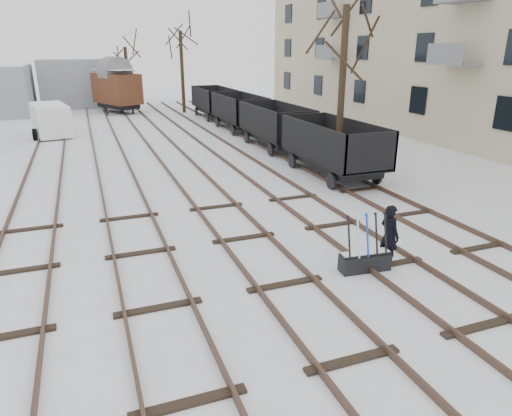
{
  "coord_description": "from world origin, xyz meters",
  "views": [
    {
      "loc": [
        -4.04,
        -8.81,
        5.34
      ],
      "look_at": [
        0.11,
        2.26,
        1.2
      ],
      "focal_mm": 32.0,
      "sensor_mm": 36.0,
      "label": 1
    }
  ],
  "objects": [
    {
      "name": "tracks",
      "position": [
        -0.0,
        13.67,
        0.07
      ],
      "size": [
        13.9,
        52.0,
        0.16
      ],
      "color": "black",
      "rests_on": "ground"
    },
    {
      "name": "ground",
      "position": [
        0.0,
        0.0,
        0.0
      ],
      "size": [
        120.0,
        120.0,
        0.0
      ],
      "primitive_type": "plane",
      "color": "white",
      "rests_on": "ground"
    },
    {
      "name": "tree_near",
      "position": [
        6.54,
        8.86,
        3.52
      ],
      "size": [
        0.3,
        0.3,
        7.04
      ],
      "primitive_type": "cylinder",
      "color": "black",
      "rests_on": "ground"
    },
    {
      "name": "panel_van",
      "position": [
        -6.05,
        23.55,
        1.03
      ],
      "size": [
        2.7,
        4.78,
        1.99
      ],
      "rotation": [
        0.0,
        0.0,
        0.17
      ],
      "color": "white",
      "rests_on": "ground"
    },
    {
      "name": "apartment_block",
      "position": [
        19.95,
        14.0,
        8.05
      ],
      "size": [
        10.12,
        45.0,
        16.1
      ],
      "color": "beige",
      "rests_on": "ground"
    },
    {
      "name": "freight_wagon_a",
      "position": [
        6.0,
        8.41,
        0.91
      ],
      "size": [
        2.33,
        5.82,
        2.38
      ],
      "color": "black",
      "rests_on": "ground"
    },
    {
      "name": "tree_far_right",
      "position": [
        4.37,
        31.69,
        3.39
      ],
      "size": [
        0.3,
        0.3,
        6.78
      ],
      "primitive_type": "cylinder",
      "color": "black",
      "rests_on": "ground"
    },
    {
      "name": "freight_wagon_c",
      "position": [
        6.0,
        21.21,
        0.91
      ],
      "size": [
        2.33,
        5.82,
        2.38
      ],
      "color": "black",
      "rests_on": "ground"
    },
    {
      "name": "shed_right",
      "position": [
        -4.0,
        40.0,
        2.25
      ],
      "size": [
        7.0,
        6.0,
        4.5
      ],
      "color": "#909AA3",
      "rests_on": "ground"
    },
    {
      "name": "freight_wagon_d",
      "position": [
        6.0,
        27.61,
        0.91
      ],
      "size": [
        2.33,
        5.82,
        2.38
      ],
      "color": "black",
      "rests_on": "ground"
    },
    {
      "name": "tree_far_left",
      "position": [
        0.13,
        35.52,
        2.75
      ],
      "size": [
        0.3,
        0.3,
        5.5
      ],
      "primitive_type": "cylinder",
      "color": "black",
      "rests_on": "ground"
    },
    {
      "name": "freight_wagon_b",
      "position": [
        6.0,
        14.81,
        0.91
      ],
      "size": [
        2.33,
        5.82,
        2.38
      ],
      "color": "black",
      "rests_on": "ground"
    },
    {
      "name": "worker",
      "position": [
        2.96,
        0.11,
        0.82
      ],
      "size": [
        0.48,
        0.65,
        1.63
      ],
      "primitive_type": "imported",
      "rotation": [
        0.0,
        0.0,
        1.73
      ],
      "color": "black",
      "rests_on": "ground"
    },
    {
      "name": "ground_frame",
      "position": [
        2.21,
        0.01,
        0.28
      ],
      "size": [
        1.33,
        0.54,
        1.49
      ],
      "rotation": [
        0.0,
        0.0,
        -0.09
      ],
      "color": "black",
      "rests_on": "ground"
    },
    {
      "name": "box_van_wagon",
      "position": [
        -1.05,
        33.67,
        2.14
      ],
      "size": [
        4.27,
        5.41,
        3.67
      ],
      "rotation": [
        0.0,
        0.0,
        0.42
      ],
      "color": "black",
      "rests_on": "ground"
    }
  ]
}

